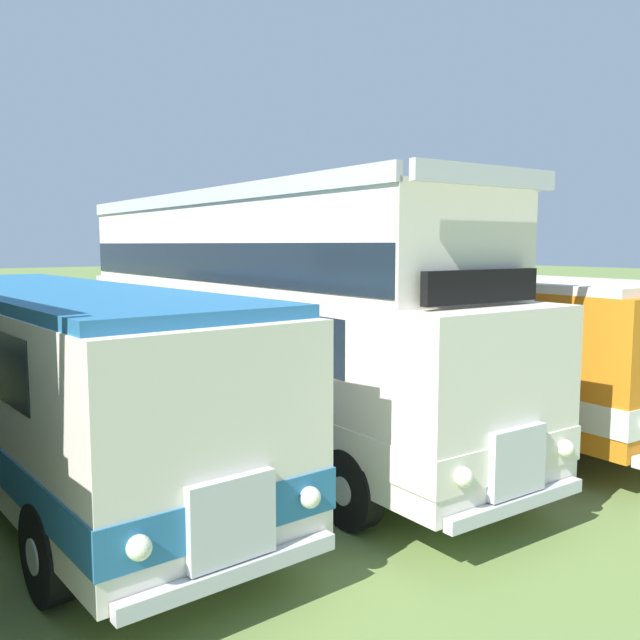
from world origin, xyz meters
TOP-DOWN VIEW (x-y plane):
  - bus_fifth_in_row at (3.81, -0.22)m, footprint 2.96×9.96m
  - bus_sixth_in_row at (7.62, 0.24)m, footprint 2.79×11.65m
  - bus_seventh_in_row at (11.43, -0.22)m, footprint 3.01×11.08m

SIDE VIEW (x-z plane):
  - bus_fifth_in_row at x=3.81m, z-range 0.26..3.25m
  - bus_seventh_in_row at x=11.43m, z-range 0.26..3.25m
  - bus_sixth_in_row at x=7.62m, z-range 0.10..4.62m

